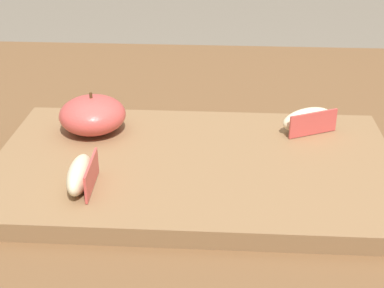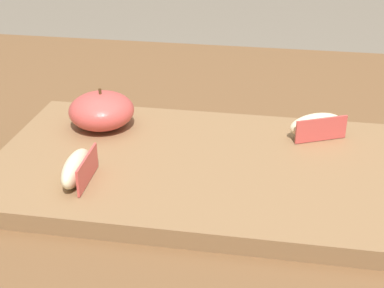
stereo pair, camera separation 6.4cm
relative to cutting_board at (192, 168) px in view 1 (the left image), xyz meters
The scene contains 5 objects.
dining_table 0.15m from the cutting_board, 88.39° to the left, with size 1.33×0.84×0.76m.
cutting_board is the anchor object (origin of this frame).
apple_half_skin_up 0.15m from the cutting_board, 152.13° to the left, with size 0.08×0.08×0.05m.
apple_wedge_left 0.13m from the cutting_board, 148.50° to the right, with size 0.03×0.07×0.03m.
apple_wedge_near_knife 0.17m from the cutting_board, 31.30° to the left, with size 0.07×0.05×0.03m.
Camera 1 is at (0.03, -0.66, 1.09)m, focal length 53.30 mm.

